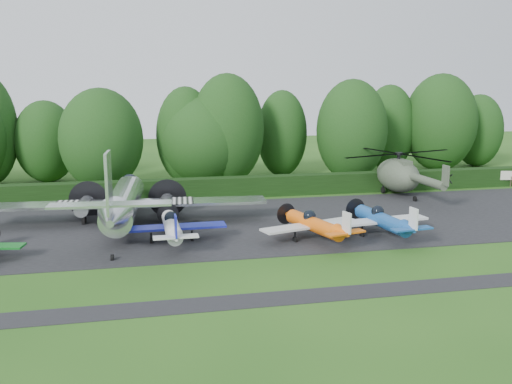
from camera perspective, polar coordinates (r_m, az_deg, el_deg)
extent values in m
plane|color=#214E16|center=(36.43, -0.48, -7.23)|extent=(160.00, 160.00, 0.00)
cube|color=black|center=(45.87, -3.00, -3.35)|extent=(70.00, 18.00, 0.01)
cube|color=black|center=(30.93, 1.80, -10.66)|extent=(70.00, 2.00, 0.00)
cube|color=black|center=(56.48, -4.77, -0.60)|extent=(90.00, 1.60, 2.00)
cylinder|color=silver|center=(46.15, -13.09, -1.03)|extent=(2.39, 12.46, 2.39)
cone|color=silver|center=(53.00, -12.99, 0.54)|extent=(2.39, 1.56, 2.39)
cone|color=silver|center=(38.74, -13.27, -2.57)|extent=(2.39, 3.12, 2.39)
sphere|color=black|center=(51.92, -13.03, 0.91)|extent=(1.56, 1.56, 1.56)
cube|color=silver|center=(47.23, -13.06, -1.13)|extent=(22.85, 2.49, 0.23)
cube|color=white|center=(47.48, -18.08, -1.18)|extent=(2.70, 2.60, 0.05)
cube|color=white|center=(47.30, -8.03, -0.78)|extent=(2.70, 2.60, 0.05)
cylinder|color=silver|center=(48.08, -17.00, -1.44)|extent=(1.14, 3.32, 1.14)
cylinder|color=silver|center=(47.94, -9.06, -1.12)|extent=(1.14, 3.32, 1.14)
cylinder|color=black|center=(50.36, -16.78, -0.87)|extent=(3.32, 0.03, 3.32)
cylinder|color=black|center=(50.22, -9.21, -0.56)|extent=(3.32, 0.03, 3.32)
cube|color=silver|center=(37.68, -13.37, -1.18)|extent=(7.79, 1.45, 0.15)
cube|color=silver|center=(37.10, -13.48, 0.91)|extent=(0.19, 2.28, 3.95)
cylinder|color=black|center=(47.93, -16.96, -2.88)|extent=(0.26, 0.93, 0.93)
cylinder|color=black|center=(47.79, -8.99, -2.56)|extent=(0.26, 0.93, 0.93)
cylinder|color=black|center=(38.15, -13.15, -6.38)|extent=(0.19, 0.46, 0.46)
cylinder|color=silver|center=(40.94, -8.43, -3.46)|extent=(1.08, 6.19, 1.08)
sphere|color=black|center=(41.47, -8.51, -2.55)|extent=(0.94, 0.94, 0.94)
cube|color=#1B20A2|center=(41.53, -8.47, -3.49)|extent=(7.87, 1.46, 0.16)
cube|color=silver|center=(37.29, -8.06, -4.46)|extent=(2.92, 0.79, 0.11)
cube|color=#1B20A2|center=(36.99, -8.08, -3.42)|extent=(0.11, 0.90, 1.46)
cylinder|color=black|center=(44.81, -8.77, -2.19)|extent=(1.69, 0.02, 1.69)
cylinder|color=black|center=(41.48, -10.44, -4.82)|extent=(0.16, 0.49, 0.49)
cylinder|color=black|center=(41.64, -6.40, -4.63)|extent=(0.16, 0.49, 0.49)
cylinder|color=black|center=(44.03, -8.64, -3.85)|extent=(0.13, 0.45, 0.45)
cylinder|color=orange|center=(41.38, 5.86, -3.28)|extent=(1.06, 6.06, 1.06)
sphere|color=black|center=(41.87, 5.60, -2.40)|extent=(0.92, 0.92, 0.92)
cube|color=silver|center=(41.93, 5.63, -3.31)|extent=(7.71, 1.43, 0.15)
cube|color=orange|center=(37.99, 7.55, -4.21)|extent=(2.86, 0.77, 0.11)
cube|color=silver|center=(37.71, 7.64, -3.20)|extent=(0.11, 0.88, 1.43)
cylinder|color=black|center=(45.00, 4.34, -2.07)|extent=(1.65, 0.02, 1.65)
cylinder|color=black|center=(41.54, 3.81, -4.63)|extent=(0.15, 0.48, 0.48)
cylinder|color=black|center=(42.39, 7.55, -4.38)|extent=(0.15, 0.48, 0.48)
cylinder|color=black|center=(44.28, 4.70, -3.67)|extent=(0.13, 0.44, 0.44)
cylinder|color=#184B92|center=(43.34, 12.51, -2.77)|extent=(1.09, 6.24, 1.09)
sphere|color=black|center=(43.83, 12.17, -1.92)|extent=(0.95, 0.95, 0.95)
cube|color=silver|center=(43.89, 12.19, -2.82)|extent=(7.94, 1.47, 0.16)
cube|color=#184B92|center=(40.02, 14.74, -3.62)|extent=(2.95, 0.79, 0.11)
cube|color=silver|center=(39.74, 14.86, -2.64)|extent=(0.11, 0.91, 1.47)
cylinder|color=black|center=(46.93, 10.48, -1.63)|extent=(1.70, 0.02, 1.70)
cylinder|color=black|center=(43.33, 10.48, -4.12)|extent=(0.16, 0.50, 0.50)
cylinder|color=black|center=(44.52, 14.00, -3.86)|extent=(0.16, 0.50, 0.50)
cylinder|color=black|center=(46.21, 10.94, -3.20)|extent=(0.14, 0.45, 0.45)
ellipsoid|color=#404938|center=(59.35, 13.99, 1.65)|extent=(3.48, 6.38, 3.34)
cylinder|color=#404938|center=(54.90, 16.29, 1.13)|extent=(0.78, 6.69, 0.78)
cube|color=#404938|center=(51.77, 18.15, 1.56)|extent=(0.13, 1.00, 1.78)
cylinder|color=black|center=(59.11, 14.07, 3.25)|extent=(0.33, 0.33, 0.89)
cylinder|color=black|center=(59.04, 14.09, 3.73)|extent=(0.78, 0.78, 0.28)
cylinder|color=black|center=(59.04, 14.09, 3.73)|extent=(13.39, 13.39, 0.07)
cube|color=#404938|center=(58.37, 14.43, 2.75)|extent=(1.00, 2.23, 0.78)
ellipsoid|color=black|center=(60.92, 13.27, 2.03)|extent=(2.12, 2.12, 1.91)
cylinder|color=black|center=(59.96, 12.59, 0.18)|extent=(0.20, 0.62, 0.62)
cylinder|color=black|center=(60.92, 14.50, 0.27)|extent=(0.20, 0.62, 0.62)
cylinder|color=black|center=(56.53, 15.49, -0.67)|extent=(0.18, 0.54, 0.54)
cylinder|color=#3F3326|center=(66.51, 21.92, 0.93)|extent=(0.12, 0.12, 1.18)
cylinder|color=#3F3326|center=(68.18, 23.98, 1.01)|extent=(0.12, 0.12, 1.18)
cube|color=beige|center=(67.23, 23.01, 1.55)|extent=(3.14, 0.08, 0.98)
cylinder|color=black|center=(64.35, -6.94, 2.41)|extent=(0.70, 0.70, 3.53)
ellipsoid|color=#193E13|center=(63.90, -7.02, 5.63)|extent=(6.57, 6.57, 10.80)
cylinder|color=black|center=(82.26, 21.16, 3.51)|extent=(0.70, 0.70, 3.15)
ellipsoid|color=#193E13|center=(81.93, 21.32, 5.75)|extent=(6.44, 6.44, 9.61)
cylinder|color=black|center=(66.80, 9.45, 2.77)|extent=(0.70, 0.70, 3.80)
ellipsoid|color=#193E13|center=(66.35, 9.55, 6.11)|extent=(8.08, 8.08, 11.60)
cylinder|color=black|center=(68.94, -20.09, 2.18)|extent=(0.70, 0.70, 3.03)
ellipsoid|color=#193E13|center=(68.55, -20.27, 4.75)|extent=(6.89, 6.89, 9.26)
cylinder|color=black|center=(75.39, 13.01, 3.50)|extent=(0.70, 0.70, 3.57)
ellipsoid|color=#193E13|center=(75.01, 13.14, 6.28)|extent=(6.66, 6.66, 10.90)
cylinder|color=black|center=(63.67, -2.85, 2.60)|extent=(0.70, 0.70, 4.00)
ellipsoid|color=#193E13|center=(63.19, -2.89, 6.28)|extent=(8.09, 8.09, 12.22)
cylinder|color=black|center=(68.85, 2.58, 2.99)|extent=(0.70, 0.70, 3.37)
ellipsoid|color=#193E13|center=(68.44, 2.61, 5.86)|extent=(5.99, 5.99, 10.31)
cylinder|color=black|center=(62.56, -15.05, 1.84)|extent=(0.70, 0.70, 3.50)
ellipsoid|color=#193E13|center=(62.10, -15.22, 5.12)|extent=(8.70, 8.70, 10.70)
cylinder|color=black|center=(76.70, 17.76, 3.55)|extent=(0.70, 0.70, 4.02)
ellipsoid|color=#193E13|center=(76.29, 17.95, 6.63)|extent=(9.04, 9.04, 12.28)
cylinder|color=black|center=(64.15, -5.08, 2.28)|extent=(0.70, 0.70, 3.23)
ellipsoid|color=#193E13|center=(63.72, -5.13, 5.23)|extent=(10.02, 10.02, 9.86)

